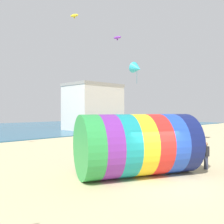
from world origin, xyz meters
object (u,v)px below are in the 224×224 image
object	(u,v)px
kite_yellow_parafoil	(74,16)
kite_handler	(206,156)
kite_cyan_delta	(137,68)
giant_inflatable_tube	(138,145)
kite_purple_parafoil	(117,38)

from	to	relation	value
kite_yellow_parafoil	kite_handler	bearing A→B (deg)	-99.76
kite_cyan_delta	kite_yellow_parafoil	bearing A→B (deg)	89.82
kite_cyan_delta	kite_yellow_parafoil	xyz separation A→B (m)	(0.03, 9.82, 7.52)
giant_inflatable_tube	kite_purple_parafoil	world-z (taller)	kite_purple_parafoil
kite_purple_parafoil	kite_cyan_delta	distance (m)	7.36
kite_handler	kite_purple_parafoil	world-z (taller)	kite_purple_parafoil
kite_purple_parafoil	kite_yellow_parafoil	distance (m)	6.16
kite_purple_parafoil	kite_yellow_parafoil	size ratio (longest dim) A/B	0.88
kite_yellow_parafoil	giant_inflatable_tube	bearing A→B (deg)	-114.14
giant_inflatable_tube	kite_yellow_parafoil	distance (m)	21.89
giant_inflatable_tube	kite_handler	size ratio (longest dim) A/B	4.43
giant_inflatable_tube	kite_cyan_delta	distance (m)	10.96
giant_inflatable_tube	kite_yellow_parafoil	size ratio (longest dim) A/B	6.15
kite_handler	kite_yellow_parafoil	bearing A→B (deg)	80.24
kite_cyan_delta	kite_handler	bearing A→B (deg)	-110.74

